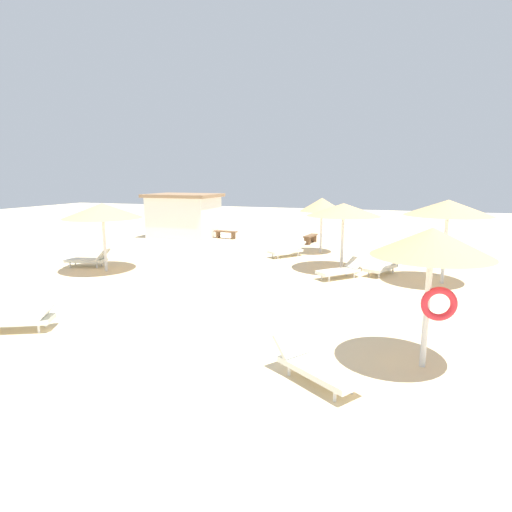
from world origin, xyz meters
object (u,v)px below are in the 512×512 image
object	(u,v)px
lounger_4	(22,318)
beach_cabana	(184,215)
parasol_3	(322,205)
bench_0	(310,237)
parasol_1	(432,244)
lounger_0	(341,270)
parasol_2	(102,211)
lounger_5	(383,266)
lounger_2	(89,259)
lounger_1	(314,365)
bench_1	(226,233)
parasol_0	(343,210)
lounger_3	(288,250)
parasol_5	(448,208)

from	to	relation	value
lounger_4	beach_cabana	bearing A→B (deg)	104.67
parasol_3	lounger_4	world-z (taller)	parasol_3
bench_0	parasol_1	bearing A→B (deg)	-69.99
lounger_0	lounger_4	xyz separation A→B (m)	(-6.83, -8.25, 0.00)
lounger_0	parasol_2	bearing A→B (deg)	-168.48
lounger_5	bench_0	bearing A→B (deg)	122.72
bench_0	lounger_0	bearing A→B (deg)	-70.32
lounger_0	lounger_2	distance (m)	10.65
beach_cabana	parasol_3	bearing A→B (deg)	-16.75
parasol_1	lounger_2	world-z (taller)	parasol_1
parasol_1	beach_cabana	bearing A→B (deg)	132.20
lounger_1	bench_0	size ratio (longest dim) A/B	1.24
lounger_1	lounger_2	world-z (taller)	lounger_2
parasol_3	bench_1	size ratio (longest dim) A/B	1.80
parasol_0	bench_0	world-z (taller)	parasol_0
parasol_1	lounger_4	world-z (taller)	parasol_1
parasol_0	lounger_3	xyz separation A→B (m)	(-2.87, 2.18, -2.18)
parasol_2	lounger_0	distance (m)	9.75
lounger_2	lounger_4	world-z (taller)	lounger_4
parasol_3	lounger_0	distance (m)	5.88
parasol_0	lounger_2	size ratio (longest dim) A/B	1.53
parasol_1	lounger_3	size ratio (longest dim) A/B	1.53
parasol_1	parasol_2	bearing A→B (deg)	156.42
lounger_5	lounger_1	bearing A→B (deg)	-94.82
lounger_3	beach_cabana	world-z (taller)	beach_cabana
parasol_0	lounger_4	size ratio (longest dim) A/B	1.53
parasol_1	parasol_5	distance (m)	7.59
beach_cabana	parasol_0	bearing A→B (deg)	-31.22
parasol_1	lounger_5	distance (m)	8.72
parasol_3	lounger_1	distance (m)	14.06
parasol_3	lounger_0	size ratio (longest dim) A/B	1.52
lounger_0	lounger_2	size ratio (longest dim) A/B	0.93
lounger_5	bench_0	xyz separation A→B (m)	(-4.33, 6.74, 0.02)
parasol_1	parasol_3	xyz separation A→B (m)	(-4.39, 12.32, -0.12)
bench_1	lounger_0	bearing A→B (deg)	-44.51
parasol_3	lounger_1	xyz separation A→B (m)	(2.40, -13.69, -2.10)
lounger_2	parasol_3	bearing A→B (deg)	37.21
lounger_3	lounger_5	world-z (taller)	lounger_5
parasol_2	parasol_3	bearing A→B (deg)	43.19
parasol_2	bench_1	bearing A→B (deg)	83.91
lounger_3	lounger_5	bearing A→B (deg)	-27.45
parasol_2	beach_cabana	world-z (taller)	parasol_2
lounger_0	lounger_2	bearing A→B (deg)	-172.05
parasol_1	lounger_4	distance (m)	9.79
lounger_3	lounger_1	bearing A→B (deg)	-72.91
parasol_3	beach_cabana	xyz separation A→B (m)	(-9.34, 2.81, -1.03)
parasol_5	parasol_0	bearing A→B (deg)	165.13
lounger_5	bench_1	world-z (taller)	lounger_5
lounger_4	bench_0	xyz separation A→B (m)	(3.97, 16.22, 0.02)
parasol_0	beach_cabana	bearing A→B (deg)	148.78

